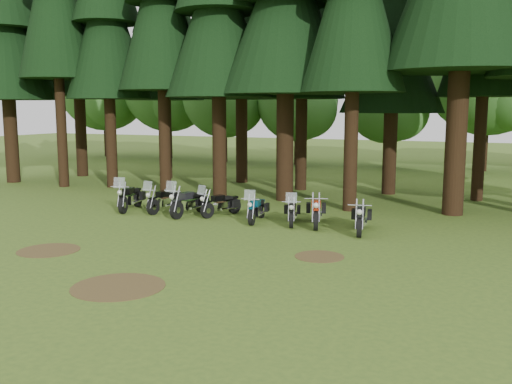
% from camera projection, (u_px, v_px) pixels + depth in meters
% --- Properties ---
extents(ground, '(120.00, 120.00, 0.00)m').
position_uv_depth(ground, '(173.00, 245.00, 17.34)').
color(ground, '#3F5C20').
rests_on(ground, ground).
extents(pine_front_0, '(5.49, 5.49, 16.17)m').
position_uv_depth(pine_front_0, '(3.00, 4.00, 30.75)').
color(pine_front_0, black).
rests_on(pine_front_0, ground).
extents(pine_back_0, '(5.00, 5.00, 17.21)m').
position_uv_depth(pine_back_0, '(75.00, 3.00, 33.66)').
color(pine_back_0, black).
rests_on(pine_back_0, ground).
extents(pine_back_1, '(4.52, 4.52, 16.22)m').
position_uv_depth(pine_back_1, '(164.00, 10.00, 32.59)').
color(pine_back_1, black).
rests_on(pine_back_1, ground).
extents(pine_back_2, '(4.85, 4.85, 16.30)m').
position_uv_depth(pine_back_2, '(241.00, 3.00, 30.71)').
color(pine_back_2, black).
rests_on(pine_back_2, ground).
extents(pine_back_4, '(4.94, 4.94, 13.78)m').
position_uv_depth(pine_back_4, '(394.00, 19.00, 26.55)').
color(pine_back_4, black).
rests_on(pine_back_4, ground).
extents(decid_0, '(8.00, 7.78, 10.00)m').
position_uv_depth(decid_0, '(106.00, 87.00, 48.13)').
color(decid_0, black).
rests_on(decid_0, ground).
extents(decid_1, '(7.91, 7.69, 9.88)m').
position_uv_depth(decid_1, '(171.00, 87.00, 46.17)').
color(decid_1, black).
rests_on(decid_1, ground).
extents(decid_2, '(6.72, 6.53, 8.40)m').
position_uv_depth(decid_2, '(227.00, 97.00, 43.21)').
color(decid_2, black).
rests_on(decid_2, ground).
extents(decid_3, '(6.12, 5.95, 7.65)m').
position_uv_depth(decid_3, '(300.00, 103.00, 41.34)').
color(decid_3, black).
rests_on(decid_3, ground).
extents(decid_4, '(5.93, 5.76, 7.41)m').
position_uv_depth(decid_4, '(390.00, 105.00, 39.95)').
color(decid_4, black).
rests_on(decid_4, ground).
extents(decid_5, '(8.45, 8.21, 10.56)m').
position_uv_depth(decid_5, '(495.00, 75.00, 36.47)').
color(decid_5, black).
rests_on(decid_5, ground).
extents(dirt_patch_0, '(1.80, 1.80, 0.01)m').
position_uv_depth(dirt_patch_0, '(49.00, 250.00, 16.71)').
color(dirt_patch_0, '#4C3D1E').
rests_on(dirt_patch_0, ground).
extents(dirt_patch_1, '(1.40, 1.40, 0.01)m').
position_uv_depth(dirt_patch_1, '(319.00, 256.00, 16.01)').
color(dirt_patch_1, '#4C3D1E').
rests_on(dirt_patch_1, ground).
extents(dirt_patch_2, '(2.20, 2.20, 0.01)m').
position_uv_depth(dirt_patch_2, '(118.00, 286.00, 13.32)').
color(dirt_patch_2, '#4C3D1E').
rests_on(dirt_patch_2, ground).
extents(motorcycle_0, '(0.88, 2.35, 1.49)m').
position_uv_depth(motorcycle_0, '(130.00, 198.00, 23.24)').
color(motorcycle_0, black).
rests_on(motorcycle_0, ground).
extents(motorcycle_1, '(0.56, 2.18, 1.37)m').
position_uv_depth(motorcycle_1, '(165.00, 201.00, 22.84)').
color(motorcycle_1, black).
rests_on(motorcycle_1, ground).
extents(motorcycle_2, '(0.56, 2.36, 1.48)m').
position_uv_depth(motorcycle_2, '(189.00, 203.00, 22.03)').
color(motorcycle_2, black).
rests_on(motorcycle_2, ground).
extents(motorcycle_3, '(0.96, 2.01, 1.30)m').
position_uv_depth(motorcycle_3, '(221.00, 205.00, 22.01)').
color(motorcycle_3, black).
rests_on(motorcycle_3, ground).
extents(motorcycle_4, '(0.58, 2.10, 1.32)m').
position_uv_depth(motorcycle_4, '(257.00, 210.00, 20.89)').
color(motorcycle_4, black).
rests_on(motorcycle_4, ground).
extents(motorcycle_5, '(0.89, 2.02, 1.29)m').
position_uv_depth(motorcycle_5, '(292.00, 212.00, 20.45)').
color(motorcycle_5, black).
rests_on(motorcycle_5, ground).
extents(motorcycle_6, '(0.86, 2.32, 0.97)m').
position_uv_depth(motorcycle_6, '(316.00, 212.00, 20.21)').
color(motorcycle_6, black).
rests_on(motorcycle_6, ground).
extents(motorcycle_7, '(0.56, 2.29, 0.94)m').
position_uv_depth(motorcycle_7, '(361.00, 218.00, 19.10)').
color(motorcycle_7, black).
rests_on(motorcycle_7, ground).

